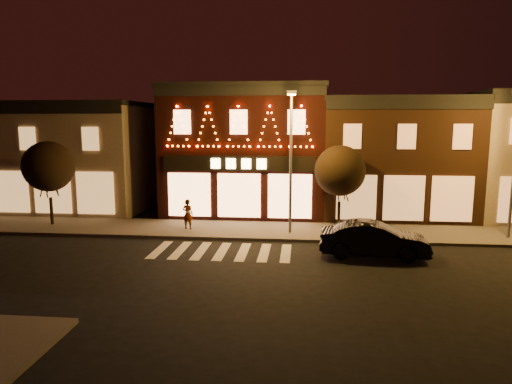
# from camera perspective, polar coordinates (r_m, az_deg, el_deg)

# --- Properties ---
(ground) EXTENTS (120.00, 120.00, 0.00)m
(ground) POSITION_cam_1_polar(r_m,az_deg,el_deg) (17.93, -6.53, -10.97)
(ground) COLOR black
(ground) RESTS_ON ground
(sidewalk_far) EXTENTS (44.00, 4.00, 0.15)m
(sidewalk_far) POSITION_cam_1_polar(r_m,az_deg,el_deg) (25.24, 1.80, -4.86)
(sidewalk_far) COLOR #47423D
(sidewalk_far) RESTS_ON ground
(building_left) EXTENTS (12.20, 8.28, 7.30)m
(building_left) POSITION_cam_1_polar(r_m,az_deg,el_deg) (34.80, -22.95, 4.22)
(building_left) COLOR #786755
(building_left) RESTS_ON ground
(building_pulp) EXTENTS (10.20, 8.34, 8.30)m
(building_pulp) POSITION_cam_1_polar(r_m,az_deg,el_deg) (30.72, -1.13, 5.33)
(building_pulp) COLOR black
(building_pulp) RESTS_ON ground
(building_right_a) EXTENTS (9.20, 8.28, 7.50)m
(building_right_a) POSITION_cam_1_polar(r_m,az_deg,el_deg) (31.09, 16.59, 4.26)
(building_right_a) COLOR #371F13
(building_right_a) RESTS_ON ground
(streetlamp_mid) EXTENTS (0.47, 1.69, 7.41)m
(streetlamp_mid) POSITION_cam_1_polar(r_m,az_deg,el_deg) (23.76, 4.38, 5.06)
(streetlamp_mid) COLOR #59595E
(streetlamp_mid) RESTS_ON sidewalk_far
(tree_left) EXTENTS (2.86, 2.86, 4.78)m
(tree_left) POSITION_cam_1_polar(r_m,az_deg,el_deg) (28.52, -24.50, 2.91)
(tree_left) COLOR black
(tree_left) RESTS_ON sidewalk_far
(tree_right) EXTENTS (2.76, 2.76, 4.62)m
(tree_right) POSITION_cam_1_polar(r_m,az_deg,el_deg) (25.24, 10.45, 2.63)
(tree_right) COLOR black
(tree_right) RESTS_ON sidewalk_far
(dark_sedan) EXTENTS (4.91, 2.00, 1.58)m
(dark_sedan) POSITION_cam_1_polar(r_m,az_deg,el_deg) (21.28, 14.50, -5.77)
(dark_sedan) COLOR black
(dark_sedan) RESTS_ON ground
(pedestrian) EXTENTS (0.68, 0.52, 1.67)m
(pedestrian) POSITION_cam_1_polar(r_m,az_deg,el_deg) (25.44, -8.52, -2.75)
(pedestrian) COLOR gray
(pedestrian) RESTS_ON sidewalk_far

